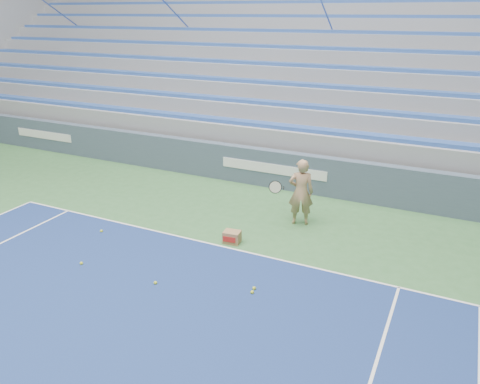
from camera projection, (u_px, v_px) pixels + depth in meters
name	position (u px, v px, depth m)	size (l,w,h in m)	color
sponsor_barrier	(275.00, 169.00, 13.55)	(30.00, 0.32, 1.10)	#3F4E60
bleachers	(332.00, 81.00, 17.69)	(31.00, 9.15, 7.30)	gray
tennis_player	(301.00, 192.00, 11.08)	(0.95, 0.90, 1.63)	tan
ball_box	(232.00, 237.00, 10.38)	(0.39, 0.32, 0.27)	olive
tennis_ball_0	(254.00, 288.00, 8.65)	(0.07, 0.07, 0.07)	#C8D72C
tennis_ball_1	(101.00, 231.00, 10.90)	(0.07, 0.07, 0.07)	#C8D72C
tennis_ball_2	(155.00, 283.00, 8.82)	(0.07, 0.07, 0.07)	#C8D72C
tennis_ball_3	(81.00, 263.00, 9.50)	(0.07, 0.07, 0.07)	#C8D72C
tennis_ball_4	(252.00, 292.00, 8.53)	(0.07, 0.07, 0.07)	#C8D72C
tennis_ball_5	(234.00, 237.00, 10.59)	(0.07, 0.07, 0.07)	#C8D72C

